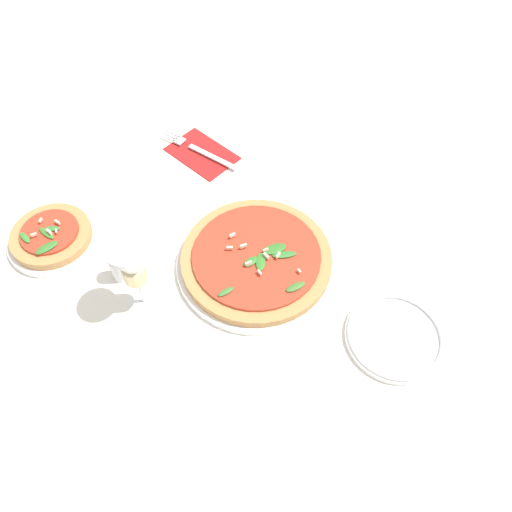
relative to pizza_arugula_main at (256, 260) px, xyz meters
The scene contains 8 objects.
ground_plane 0.02m from the pizza_arugula_main, 120.92° to the right, with size 6.00×6.00×0.00m, color silver.
pizza_arugula_main is the anchor object (origin of this frame).
pizza_personal_side 0.41m from the pizza_arugula_main, 20.73° to the left, with size 0.18×0.18×0.05m.
wine_glass 0.24m from the pizza_arugula_main, 50.17° to the left, with size 0.08×0.08×0.17m.
napkin 0.34m from the pizza_arugula_main, 39.56° to the right, with size 0.18×0.14×0.01m.
fork 0.34m from the pizza_arugula_main, 38.84° to the right, with size 0.21×0.04×0.00m.
side_plate_white 0.29m from the pizza_arugula_main, behind, with size 0.17×0.17×0.02m.
shaker_pepper 0.26m from the pizza_arugula_main, 34.43° to the left, with size 0.03×0.03×0.07m.
Camera 1 is at (-0.26, 0.49, 0.80)m, focal length 35.00 mm.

